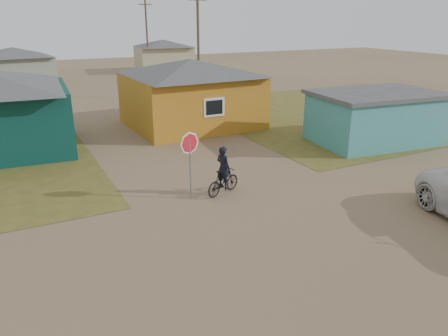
{
  "coord_description": "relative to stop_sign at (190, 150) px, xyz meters",
  "views": [
    {
      "loc": [
        -7.33,
        -9.53,
        6.23
      ],
      "look_at": [
        -0.96,
        3.0,
        1.3
      ],
      "focal_mm": 35.0,
      "sensor_mm": 36.0,
      "label": 1
    }
  ],
  "objects": [
    {
      "name": "house_yellow",
      "position": [
        4.32,
        10.06,
        0.2
      ],
      "size": [
        7.72,
        6.76,
        3.9
      ],
      "color": "#B5751B",
      "rests_on": "ground"
    },
    {
      "name": "grass_ne",
      "position": [
        15.82,
        9.06,
        -1.8
      ],
      "size": [
        20.0,
        18.0,
        0.0
      ],
      "primitive_type": "cube",
      "color": "brown",
      "rests_on": "ground"
    },
    {
      "name": "utility_pole_far",
      "position": [
        9.32,
        34.06,
        2.33
      ],
      "size": [
        1.4,
        0.2,
        8.0
      ],
      "color": "brown",
      "rests_on": "ground"
    },
    {
      "name": "house_beige_east",
      "position": [
        11.82,
        36.06,
        0.05
      ],
      "size": [
        6.95,
        6.05,
        3.6
      ],
      "color": "tan",
      "rests_on": "ground"
    },
    {
      "name": "house_pale_west",
      "position": [
        -4.18,
        30.06,
        0.05
      ],
      "size": [
        7.04,
        6.15,
        3.6
      ],
      "color": "gray",
      "rests_on": "ground"
    },
    {
      "name": "ground",
      "position": [
        1.82,
        -3.94,
        -1.81
      ],
      "size": [
        120.0,
        120.0,
        0.0
      ],
      "primitive_type": "plane",
      "color": "#80674A"
    },
    {
      "name": "utility_pole_near",
      "position": [
        8.32,
        18.06,
        2.33
      ],
      "size": [
        1.4,
        0.2,
        8.0
      ],
      "color": "brown",
      "rests_on": "ground"
    },
    {
      "name": "stop_sign",
      "position": [
        0.0,
        0.0,
        0.0
      ],
      "size": [
        0.8,
        0.11,
        2.46
      ],
      "color": "gray",
      "rests_on": "ground"
    },
    {
      "name": "shed_turquoise",
      "position": [
        11.32,
        2.56,
        -0.5
      ],
      "size": [
        6.71,
        4.93,
        2.6
      ],
      "color": "teal",
      "rests_on": "ground"
    },
    {
      "name": "cyclist",
      "position": [
        1.21,
        -0.18,
        -1.14
      ],
      "size": [
        1.66,
        1.0,
        1.82
      ],
      "color": "black",
      "rests_on": "ground"
    }
  ]
}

